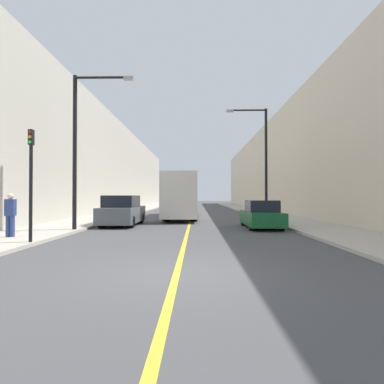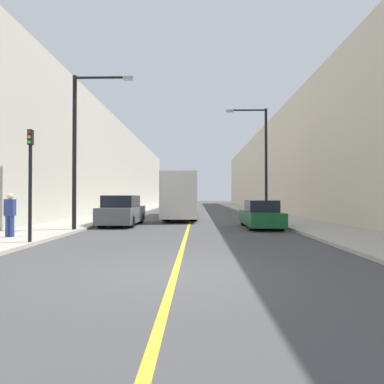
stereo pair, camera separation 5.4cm
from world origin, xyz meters
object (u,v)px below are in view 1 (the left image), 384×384
at_px(bus, 183,196).
at_px(traffic_light, 31,180).
at_px(car_right_near, 261,216).
at_px(street_lamp_left, 80,140).
at_px(parked_suv_left, 122,212).
at_px(pedestrian, 10,214).
at_px(street_lamp_right, 262,155).

distance_m(bus, traffic_light, 14.73).
relative_size(car_right_near, street_lamp_left, 0.55).
height_order(parked_suv_left, pedestrian, pedestrian).
relative_size(bus, parked_suv_left, 2.53).
height_order(bus, traffic_light, traffic_light).
bearing_deg(parked_suv_left, pedestrian, -116.49).
height_order(car_right_near, pedestrian, pedestrian).
height_order(parked_suv_left, street_lamp_left, street_lamp_left).
xyz_separation_m(street_lamp_left, street_lamp_right, (10.60, 7.47, 0.25)).
xyz_separation_m(bus, car_right_near, (4.73, -7.87, -1.11)).
bearing_deg(parked_suv_left, bus, 63.20).
bearing_deg(traffic_light, pedestrian, 139.91).
bearing_deg(street_lamp_left, bus, 65.06).
xyz_separation_m(bus, street_lamp_right, (6.02, -2.39, 2.98)).
bearing_deg(traffic_light, street_lamp_left, 87.41).
bearing_deg(street_lamp_left, street_lamp_right, 35.17).
xyz_separation_m(parked_suv_left, car_right_near, (8.06, -1.29, -0.15)).
relative_size(car_right_near, traffic_light, 1.05).
bearing_deg(pedestrian, traffic_light, -40.09).
relative_size(bus, car_right_near, 2.74).
height_order(street_lamp_left, street_lamp_right, street_lamp_right).
distance_m(car_right_near, pedestrian, 12.04).
bearing_deg(traffic_light, parked_suv_left, 78.84).
relative_size(bus, street_lamp_right, 1.42).
bearing_deg(car_right_near, street_lamp_right, 76.82).
relative_size(traffic_light, pedestrian, 2.29).
distance_m(bus, parked_suv_left, 7.43).
bearing_deg(car_right_near, traffic_light, -147.49).
distance_m(car_right_near, street_lamp_right, 6.96).
xyz_separation_m(parked_suv_left, traffic_light, (-1.45, -7.35, 1.49)).
bearing_deg(street_lamp_right, street_lamp_left, -144.83).
distance_m(bus, street_lamp_left, 11.22).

